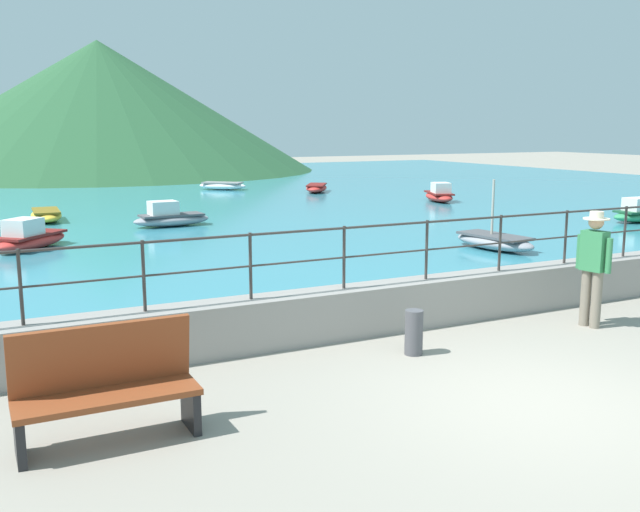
{
  "coord_description": "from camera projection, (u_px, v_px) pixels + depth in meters",
  "views": [
    {
      "loc": [
        -5.45,
        -5.47,
        2.97
      ],
      "look_at": [
        -0.84,
        3.7,
        1.1
      ],
      "focal_mm": 39.84,
      "sensor_mm": 36.0,
      "label": 1
    }
  ],
  "objects": [
    {
      "name": "lake_water",
      "position": [
        106.0,
        197.0,
        30.46
      ],
      "size": [
        64.0,
        44.32,
        0.06
      ],
      "primitive_type": "cube",
      "color": "teal",
      "rests_on": "ground"
    },
    {
      "name": "ground_plane",
      "position": [
        540.0,
        403.0,
        7.75
      ],
      "size": [
        120.0,
        120.0,
        0.0
      ],
      "primitive_type": "plane",
      "color": "gray"
    },
    {
      "name": "boat_4",
      "position": [
        30.0,
        238.0,
        17.18
      ],
      "size": [
        2.22,
        2.3,
        0.76
      ],
      "color": "red",
      "rests_on": "lake_water"
    },
    {
      "name": "hill_main",
      "position": [
        100.0,
        107.0,
        47.28
      ],
      "size": [
        28.56,
        28.56,
        8.62
      ],
      "primitive_type": "cone",
      "color": "#285633",
      "rests_on": "ground"
    },
    {
      "name": "boat_6",
      "position": [
        439.0,
        195.0,
        28.16
      ],
      "size": [
        1.65,
        2.47,
        0.76
      ],
      "color": "red",
      "rests_on": "lake_water"
    },
    {
      "name": "boat_7",
      "position": [
        46.0,
        215.0,
        22.25
      ],
      "size": [
        1.0,
        2.34,
        0.36
      ],
      "color": "gold",
      "rests_on": "lake_water"
    },
    {
      "name": "bollard",
      "position": [
        414.0,
        332.0,
        9.36
      ],
      "size": [
        0.24,
        0.24,
        0.6
      ],
      "primitive_type": "cylinder",
      "color": "#4C4C51",
      "rests_on": "ground"
    },
    {
      "name": "bench_main",
      "position": [
        106.0,
        384.0,
        6.74
      ],
      "size": [
        1.7,
        0.56,
        1.13
      ],
      "color": "brown",
      "rests_on": "ground"
    },
    {
      "name": "boat_1",
      "position": [
        494.0,
        241.0,
        17.11
      ],
      "size": [
        1.17,
        2.39,
        1.68
      ],
      "color": "gray",
      "rests_on": "lake_water"
    },
    {
      "name": "boat_3",
      "position": [
        317.0,
        188.0,
        32.21
      ],
      "size": [
        2.0,
        2.42,
        0.36
      ],
      "color": "red",
      "rests_on": "lake_water"
    },
    {
      "name": "promenade_wall",
      "position": [
        386.0,
        307.0,
        10.5
      ],
      "size": [
        20.0,
        0.56,
        0.7
      ],
      "primitive_type": "cube",
      "color": "gray",
      "rests_on": "ground"
    },
    {
      "name": "person_walking",
      "position": [
        593.0,
        263.0,
        10.55
      ],
      "size": [
        0.38,
        0.56,
        1.75
      ],
      "color": "slate",
      "rests_on": "ground"
    },
    {
      "name": "boat_0",
      "position": [
        170.0,
        217.0,
        21.1
      ],
      "size": [
        2.34,
        1.02,
        0.76
      ],
      "color": "gray",
      "rests_on": "lake_water"
    },
    {
      "name": "railing",
      "position": [
        387.0,
        243.0,
        10.33
      ],
      "size": [
        18.44,
        0.04,
        0.9
      ],
      "color": "#383330",
      "rests_on": "promenade_wall"
    },
    {
      "name": "boat_5",
      "position": [
        223.0,
        186.0,
        33.41
      ],
      "size": [
        2.33,
        2.18,
        0.36
      ],
      "color": "white",
      "rests_on": "lake_water"
    }
  ]
}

